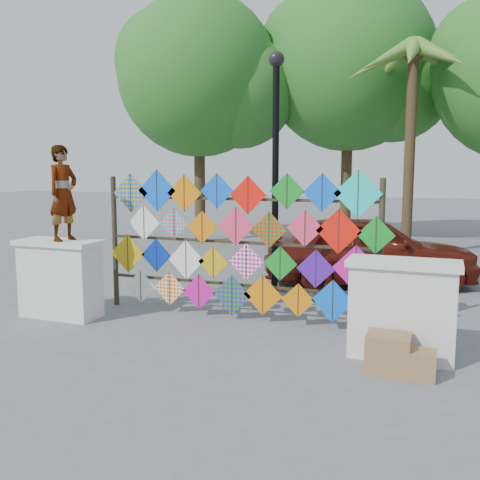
% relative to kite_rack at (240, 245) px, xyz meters
% --- Properties ---
extents(ground, '(80.00, 80.00, 0.00)m').
position_rel_kite_rack_xyz_m(ground, '(-0.11, -0.73, -1.22)').
color(ground, gray).
rests_on(ground, ground).
extents(parapet_left, '(1.40, 0.65, 1.28)m').
position_rel_kite_rack_xyz_m(parapet_left, '(-2.81, -0.93, -0.57)').
color(parapet_left, white).
rests_on(parapet_left, ground).
extents(parapet_right, '(1.40, 0.65, 1.28)m').
position_rel_kite_rack_xyz_m(parapet_right, '(2.59, -0.93, -0.57)').
color(parapet_right, white).
rests_on(parapet_right, ground).
extents(kite_rack, '(4.98, 0.24, 2.43)m').
position_rel_kite_rack_xyz_m(kite_rack, '(0.00, 0.00, 0.00)').
color(kite_rack, '#312A1B').
rests_on(kite_rack, ground).
extents(tree_west, '(5.85, 5.20, 8.01)m').
position_rel_kite_rack_xyz_m(tree_west, '(-4.51, 8.30, 4.16)').
color(tree_west, '#4F3C21').
rests_on(tree_west, ground).
extents(tree_mid, '(6.30, 5.60, 8.61)m').
position_rel_kite_rack_xyz_m(tree_mid, '(0.00, 10.30, 4.55)').
color(tree_mid, '#4F3C21').
rests_on(tree_mid, ground).
extents(palm_tree, '(3.62, 3.62, 5.83)m').
position_rel_kite_rack_xyz_m(palm_tree, '(2.09, 7.27, 3.73)').
color(palm_tree, '#4F3C21').
rests_on(palm_tree, ground).
extents(vendor_woman, '(0.43, 0.60, 1.53)m').
position_rel_kite_rack_xyz_m(vendor_woman, '(-2.67, -0.93, 0.82)').
color(vendor_woman, '#99999E').
rests_on(vendor_woman, parapet_left).
extents(sedan, '(4.70, 3.13, 1.49)m').
position_rel_kite_rack_xyz_m(sedan, '(1.59, 3.41, -0.48)').
color(sedan, '#5D1910').
rests_on(sedan, ground).
extents(lamppost, '(0.28, 0.28, 4.46)m').
position_rel_kite_rack_xyz_m(lamppost, '(0.19, 1.27, 1.47)').
color(lamppost, black).
rests_on(lamppost, ground).
extents(cardboard_box_near, '(0.52, 0.46, 0.46)m').
position_rel_kite_rack_xyz_m(cardboard_box_near, '(2.49, -1.48, -0.99)').
color(cardboard_box_near, olive).
rests_on(cardboard_box_near, ground).
extents(cardboard_box_far, '(0.39, 0.35, 0.32)m').
position_rel_kite_rack_xyz_m(cardboard_box_far, '(2.85, -1.56, -1.06)').
color(cardboard_box_far, olive).
rests_on(cardboard_box_far, ground).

